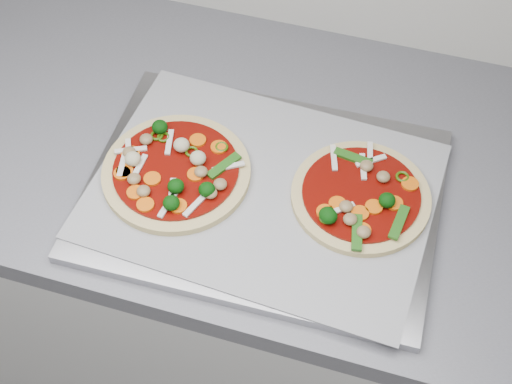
# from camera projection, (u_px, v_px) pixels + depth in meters

# --- Properties ---
(base_cabinet) EXTENTS (3.60, 0.60, 0.86)m
(base_cabinet) POSITION_uv_depth(u_px,v_px,m) (58.00, 243.00, 1.56)
(base_cabinet) COLOR silver
(base_cabinet) RESTS_ON ground
(baking_tray) EXTENTS (0.51, 0.39, 0.02)m
(baking_tray) POSITION_uv_depth(u_px,v_px,m) (263.00, 194.00, 1.04)
(baking_tray) COLOR gray
(baking_tray) RESTS_ON countertop
(parchment) EXTENTS (0.50, 0.38, 0.00)m
(parchment) POSITION_uv_depth(u_px,v_px,m) (263.00, 190.00, 1.03)
(parchment) COLOR #96969B
(parchment) RESTS_ON baking_tray
(pizza_left) EXTENTS (0.28, 0.28, 0.04)m
(pizza_left) POSITION_uv_depth(u_px,v_px,m) (175.00, 171.00, 1.04)
(pizza_left) COLOR tan
(pizza_left) RESTS_ON parchment
(pizza_right) EXTENTS (0.21, 0.21, 0.03)m
(pizza_right) POSITION_uv_depth(u_px,v_px,m) (360.00, 197.00, 1.01)
(pizza_right) COLOR tan
(pizza_right) RESTS_ON parchment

